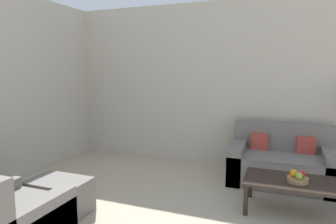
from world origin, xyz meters
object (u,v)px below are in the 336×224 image
at_px(sofa_loveseat, 281,164).
at_px(fruit_bowl, 298,180).
at_px(apple_red, 302,174).
at_px(coffee_table, 294,184).
at_px(apple_green, 299,176).
at_px(orange_fruit, 294,173).
at_px(ottoman, 59,196).

xyz_separation_m(sofa_loveseat, fruit_bowl, (0.17, -0.97, 0.13)).
distance_m(fruit_bowl, apple_red, 0.08).
bearing_deg(fruit_bowl, coffee_table, 123.48).
distance_m(sofa_loveseat, apple_green, 1.06).
bearing_deg(apple_red, sofa_loveseat, 102.87).
bearing_deg(coffee_table, fruit_bowl, -56.52).
height_order(fruit_bowl, apple_green, apple_green).
height_order(fruit_bowl, orange_fruit, orange_fruit).
distance_m(apple_red, ottoman, 2.71).
height_order(apple_red, ottoman, apple_red).
bearing_deg(coffee_table, orange_fruit, -113.20).
relative_size(apple_green, orange_fruit, 0.96).
bearing_deg(ottoman, coffee_table, 20.98).
distance_m(sofa_loveseat, apple_red, 0.98).
bearing_deg(orange_fruit, coffee_table, 66.80).
xyz_separation_m(coffee_table, ottoman, (-2.46, -0.94, -0.14)).
bearing_deg(apple_red, ottoman, -159.84).
xyz_separation_m(apple_red, orange_fruit, (-0.09, -0.02, 0.01)).
xyz_separation_m(coffee_table, orange_fruit, (-0.01, -0.03, 0.14)).
bearing_deg(apple_green, apple_red, 69.31).
height_order(fruit_bowl, apple_red, apple_red).
relative_size(apple_red, orange_fruit, 0.86).
distance_m(apple_red, apple_green, 0.10).
bearing_deg(ottoman, sofa_loveseat, 38.86).
bearing_deg(apple_green, coffee_table, 108.60).
bearing_deg(sofa_loveseat, coffee_table, -81.25).
bearing_deg(apple_red, coffee_table, 169.20).
bearing_deg(orange_fruit, ottoman, -159.61).
bearing_deg(orange_fruit, apple_red, 13.44).
xyz_separation_m(apple_green, ottoman, (-2.49, -0.83, -0.28)).
bearing_deg(sofa_loveseat, ottoman, -141.14).
distance_m(fruit_bowl, apple_green, 0.09).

